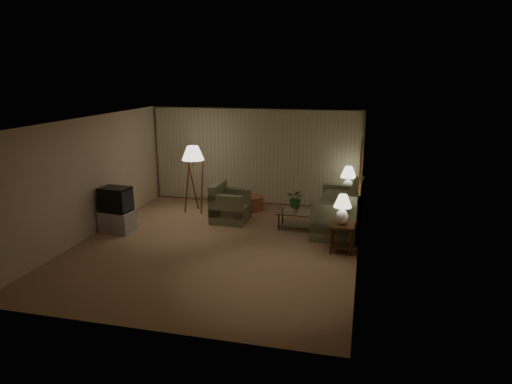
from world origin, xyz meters
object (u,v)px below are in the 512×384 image
side_table_far (347,201)px  vase (296,209)px  crt_tv (115,199)px  floor_lamp (194,178)px  side_table_near (341,233)px  coffee_table (302,218)px  table_lamp_far (348,177)px  table_lamp_near (343,207)px  sofa (338,212)px  tv_cabinet (117,221)px  ottoman (253,203)px  armchair (230,207)px

side_table_far → vase: (-1.15, -1.35, 0.10)m
crt_tv → floor_lamp: (1.21, 1.90, 0.15)m
side_table_near → coffee_table: side_table_near is taller
crt_tv → table_lamp_far: bearing=32.6°
table_lamp_near → table_lamp_far: 2.60m
table_lamp_far → floor_lamp: floor_lamp is taller
sofa → crt_tv: bearing=-71.6°
sofa → vase: size_ratio=15.02×
vase → side_table_far: bearing=49.6°
side_table_near → crt_tv: (-5.20, 0.03, 0.38)m
side_table_near → coffee_table: 1.61m
side_table_far → table_lamp_near: bearing=-90.0°
tv_cabinet → ottoman: (2.69, 2.42, -0.06)m
table_lamp_far → vase: bearing=-130.4°
side_table_near → side_table_far: bearing=90.0°
side_table_far → ottoman: bearing=-176.5°
side_table_far → crt_tv: crt_tv is taller
armchair → floor_lamp: bearing=67.1°
sofa → side_table_far: sofa is taller
floor_lamp → vase: (2.84, -0.68, -0.45)m
crt_tv → floor_lamp: 2.26m
table_lamp_near → table_lamp_far: size_ratio=0.91×
tv_cabinet → crt_tv: bearing=0.0°
side_table_near → crt_tv: crt_tv is taller
crt_tv → vase: 4.24m
coffee_table → vase: (-0.15, -0.00, 0.21)m
table_lamp_far → ottoman: table_lamp_far is taller
sofa → crt_tv: size_ratio=2.96×
crt_tv → table_lamp_near: bearing=6.0°
side_table_near → vase: bearing=132.6°
sofa → vase: sofa is taller
sofa → coffee_table: 0.87m
armchair → tv_cabinet: 2.74m
sofa → side_table_near: 1.36m
table_lamp_near → side_table_near: bearing=3.6°
vase → crt_tv: bearing=-163.2°
table_lamp_near → coffee_table: size_ratio=0.55×
tv_cabinet → coffee_table: bearing=22.5°
tv_cabinet → table_lamp_near: bearing=6.0°
table_lamp_near → vase: table_lamp_near is taller
tv_cabinet → crt_tv: (0.00, 0.00, 0.54)m
side_table_far → tv_cabinet: 5.80m
sofa → crt_tv: crt_tv is taller
armchair → table_lamp_near: size_ratio=1.49×
coffee_table → floor_lamp: bearing=167.1°
side_table_far → coffee_table: (-1.00, -1.35, -0.11)m
coffee_table → tv_cabinet: 4.37m
sofa → coffee_table: sofa is taller
armchair → crt_tv: (-2.37, -1.38, 0.41)m
side_table_far → tv_cabinet: side_table_far is taller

